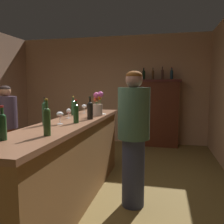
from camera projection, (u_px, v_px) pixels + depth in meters
name	position (u px, v px, depth m)	size (l,w,h in m)	color
floor	(52.00, 198.00, 3.15)	(8.80, 8.80, 0.00)	brown
wall_back	(111.00, 90.00, 6.33)	(5.15, 0.12, 2.81)	tan
bar_counter	(71.00, 162.00, 2.98)	(0.59, 3.02, 1.06)	brown
display_cabinet	(157.00, 112.00, 5.83)	(1.12, 0.40, 1.67)	#4A1F11
wine_bottle_merlot	(45.00, 112.00, 2.64)	(0.07, 0.07, 0.31)	#22492C
wine_bottle_syrah	(3.00, 125.00, 1.89)	(0.06, 0.06, 0.28)	#1A3E1E
wine_bottle_riesling	(90.00, 109.00, 3.09)	(0.08, 0.08, 0.30)	black
wine_bottle_rose	(73.00, 107.00, 3.52)	(0.06, 0.06, 0.29)	#264B2A
wine_bottle_malbec	(76.00, 112.00, 2.77)	(0.06, 0.06, 0.28)	#1C3C19
wine_bottle_chardonnay	(47.00, 120.00, 2.06)	(0.06, 0.06, 0.33)	#305227
wine_glass_front	(60.00, 115.00, 2.69)	(0.08, 0.08, 0.15)	white
wine_glass_mid	(69.00, 112.00, 3.19)	(0.07, 0.07, 0.13)	white
wine_glass_rear	(84.00, 106.00, 3.78)	(0.08, 0.08, 0.14)	white
flower_arrangement	(98.00, 105.00, 3.45)	(0.16, 0.17, 0.36)	tan
cheese_plate	(101.00, 114.00, 3.60)	(0.17, 0.17, 0.01)	white
display_bottle_left	(144.00, 74.00, 5.80)	(0.08, 0.08, 0.29)	black
display_bottle_midleft	(153.00, 74.00, 5.75)	(0.06, 0.06, 0.29)	#4B2E16
display_bottle_center	(162.00, 74.00, 5.70)	(0.07, 0.07, 0.31)	#462A20
display_bottle_midright	(172.00, 74.00, 5.65)	(0.07, 0.07, 0.29)	#172D37
patron_redhead	(7.00, 125.00, 4.11)	(0.37, 0.37, 1.51)	brown
bartender	(134.00, 134.00, 2.86)	(0.39, 0.39, 1.69)	#2D3454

